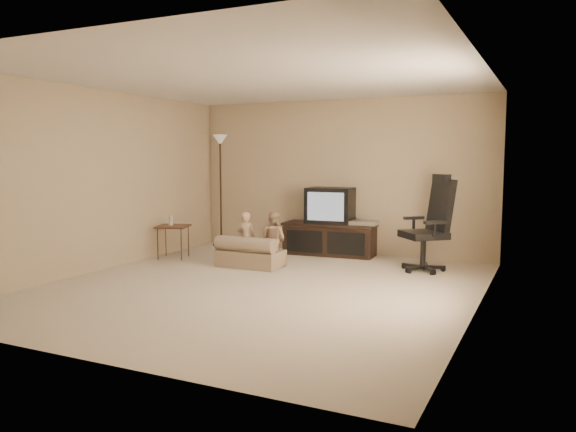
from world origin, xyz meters
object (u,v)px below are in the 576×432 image
object	(u,v)px
child_sofa	(249,254)
toddler_right	(274,239)
office_chair	(429,236)
toddler_left	(246,238)
side_table	(173,227)
floor_lamp	(220,165)
tv_stand	(330,227)

from	to	relation	value
child_sofa	toddler_right	bearing A→B (deg)	33.38
office_chair	toddler_left	size ratio (longest dim) A/B	1.73
side_table	child_sofa	bearing A→B (deg)	-4.47
floor_lamp	toddler_left	size ratio (longest dim) A/B	2.54
office_chair	side_table	size ratio (longest dim) A/B	1.93
toddler_left	toddler_right	bearing A→B (deg)	161.40
tv_stand	toddler_right	distance (m)	1.32
tv_stand	toddler_right	world-z (taller)	tv_stand
side_table	office_chair	bearing A→B (deg)	10.75
office_chair	child_sofa	size ratio (longest dim) A/B	1.45
office_chair	toddler_left	bearing A→B (deg)	-117.22
tv_stand	toddler_right	size ratio (longest dim) A/B	1.95
side_table	floor_lamp	xyz separation A→B (m)	(-0.00, 1.40, 0.93)
floor_lamp	toddler_right	bearing A→B (deg)	-37.46
tv_stand	floor_lamp	bearing A→B (deg)	174.78
toddler_left	toddler_right	xyz separation A→B (m)	(0.47, -0.02, 0.01)
child_sofa	side_table	bearing A→B (deg)	175.39
side_table	floor_lamp	size ratio (longest dim) A/B	0.35
side_table	toddler_right	size ratio (longest dim) A/B	0.88
office_chair	side_table	distance (m)	3.86
tv_stand	toddler_left	world-z (taller)	tv_stand
office_chair	toddler_right	bearing A→B (deg)	-113.90
toddler_left	child_sofa	bearing A→B (deg)	113.10
floor_lamp	side_table	bearing A→B (deg)	-89.85
tv_stand	side_table	size ratio (longest dim) A/B	2.23
office_chair	toddler_left	distance (m)	2.63
toddler_left	toddler_right	world-z (taller)	toddler_right
side_table	toddler_right	bearing A→B (deg)	2.83
side_table	child_sofa	xyz separation A→B (m)	(1.42, -0.11, -0.31)
office_chair	child_sofa	distance (m)	2.53
tv_stand	office_chair	bearing A→B (deg)	-23.79
office_chair	side_table	world-z (taller)	office_chair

